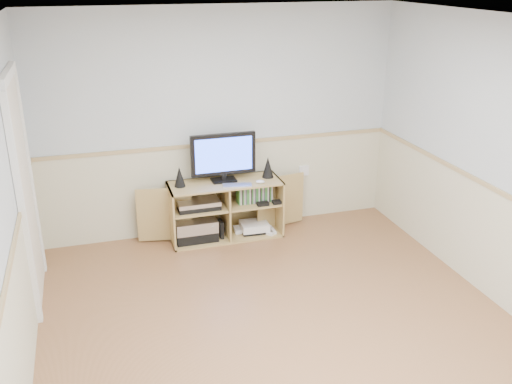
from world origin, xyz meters
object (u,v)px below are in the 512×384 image
at_px(monitor, 223,156).
at_px(keyboard, 237,185).
at_px(media_cabinet, 224,207).
at_px(game_consoles, 253,227).

height_order(monitor, keyboard, monitor).
xyz_separation_m(media_cabinet, keyboard, (0.10, -0.20, 0.32)).
height_order(media_cabinet, keyboard, keyboard).
relative_size(monitor, keyboard, 2.30).
height_order(monitor, game_consoles, monitor).
distance_m(monitor, keyboard, 0.36).
bearing_deg(monitor, game_consoles, -10.77).
xyz_separation_m(monitor, game_consoles, (0.32, -0.06, -0.87)).
relative_size(monitor, game_consoles, 1.58).
distance_m(monitor, game_consoles, 0.93).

